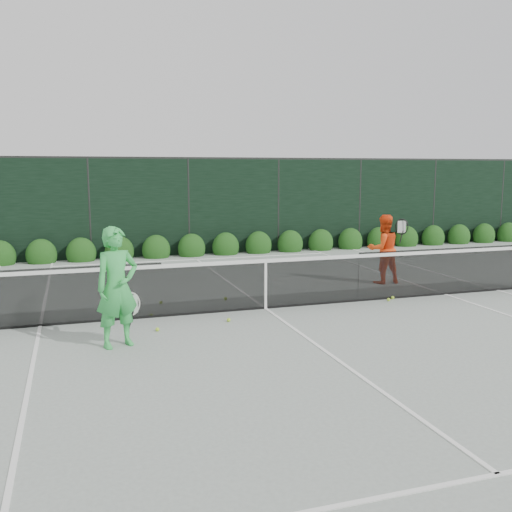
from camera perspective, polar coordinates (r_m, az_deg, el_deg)
name	(u,v)px	position (r m, az deg, el deg)	size (l,w,h in m)	color
ground	(266,309)	(11.13, 0.96, -5.30)	(80.00, 80.00, 0.00)	gray
tennis_net	(264,282)	(11.00, 0.85, -2.62)	(12.90, 0.10, 1.07)	#10311D
player_woman	(117,287)	(8.88, -13.71, -3.05)	(0.78, 0.64, 1.84)	green
player_man	(383,249)	(13.80, 12.62, 0.68)	(0.88, 0.62, 1.63)	#FF4A15
court_lines	(266,308)	(11.13, 0.96, -5.27)	(11.03, 23.83, 0.01)	white
windscreen_fence	(326,250)	(8.36, 6.99, 0.55)	(32.00, 21.07, 3.06)	black
hedge_row	(192,249)	(17.88, -6.46, 0.75)	(31.66, 0.65, 0.94)	#13340E
tennis_balls	(248,308)	(11.04, -0.76, -5.22)	(5.09, 2.00, 0.07)	#AFDD31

